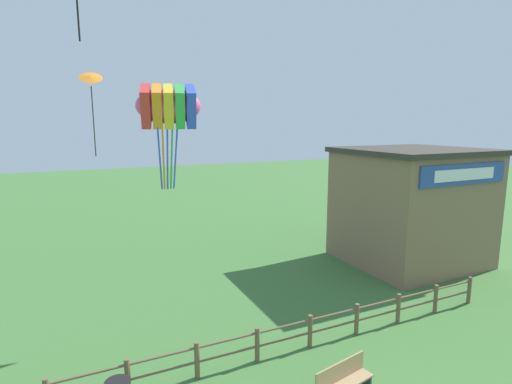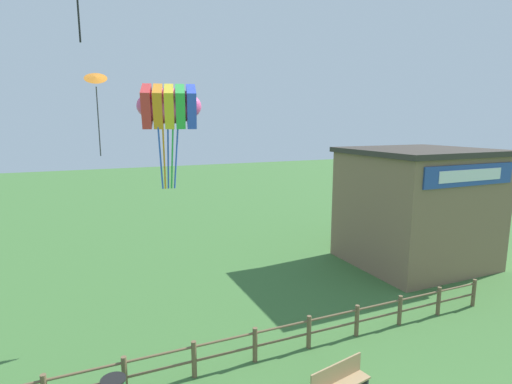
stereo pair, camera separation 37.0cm
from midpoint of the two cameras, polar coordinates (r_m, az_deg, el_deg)
wooden_fence at (r=12.65m, az=4.73°, el=-19.83°), size 16.35×0.14×1.05m
seaside_building at (r=21.02m, az=22.37°, el=-1.91°), size 6.31×5.79×5.64m
park_bench_near_fence at (r=11.22m, az=12.83°, el=-24.92°), size 1.76×0.72×0.94m
kite_rainbow_parafoil at (r=13.42m, az=-11.49°, el=11.89°), size 2.33×1.86×3.42m
kite_orange_delta at (r=18.72m, az=-21.37°, el=14.40°), size 1.02×0.91×3.61m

